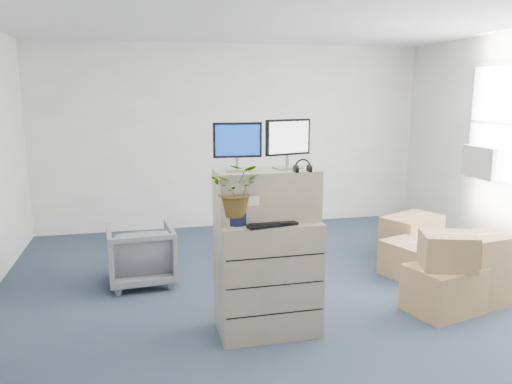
# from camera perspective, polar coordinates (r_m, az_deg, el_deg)

# --- Properties ---
(ground) EXTENTS (7.00, 7.00, 0.00)m
(ground) POSITION_cam_1_polar(r_m,az_deg,el_deg) (4.81, 5.49, -14.32)
(ground) COLOR #232C3F
(ground) RESTS_ON ground
(wall_back) EXTENTS (6.00, 0.02, 2.80)m
(wall_back) POSITION_cam_1_polar(r_m,az_deg,el_deg) (7.77, -2.57, 6.31)
(wall_back) COLOR silver
(wall_back) RESTS_ON ground
(ac_unit) EXTENTS (0.24, 0.60, 0.40)m
(ac_unit) POSITION_cam_1_polar(r_m,az_deg,el_deg) (7.03, 24.65, 3.11)
(ac_unit) COLOR white
(ac_unit) RESTS_ON wall_right
(filing_cabinet_lower) EXTENTS (0.87, 0.54, 1.01)m
(filing_cabinet_lower) POSITION_cam_1_polar(r_m,az_deg,el_deg) (4.41, 1.29, -9.62)
(filing_cabinet_lower) COLOR gray
(filing_cabinet_lower) RESTS_ON ground
(filing_cabinet_upper) EXTENTS (0.87, 0.44, 0.43)m
(filing_cabinet_upper) POSITION_cam_1_polar(r_m,az_deg,el_deg) (4.25, 1.17, -0.29)
(filing_cabinet_upper) COLOR gray
(filing_cabinet_upper) RESTS_ON filing_cabinet_lower
(monitor_left) EXTENTS (0.40, 0.16, 0.40)m
(monitor_left) POSITION_cam_1_polar(r_m,az_deg,el_deg) (4.11, -2.13, 5.52)
(monitor_left) COLOR #99999E
(monitor_left) RESTS_ON filing_cabinet_upper
(monitor_right) EXTENTS (0.42, 0.22, 0.42)m
(monitor_right) POSITION_cam_1_polar(r_m,az_deg,el_deg) (4.24, 3.69, 5.83)
(monitor_right) COLOR #99999E
(monitor_right) RESTS_ON filing_cabinet_upper
(headphones) EXTENTS (0.14, 0.02, 0.14)m
(headphones) POSITION_cam_1_polar(r_m,az_deg,el_deg) (4.11, 5.36, 2.86)
(headphones) COLOR black
(headphones) RESTS_ON filing_cabinet_upper
(keyboard) EXTENTS (0.46, 0.26, 0.02)m
(keyboard) POSITION_cam_1_polar(r_m,az_deg,el_deg) (4.10, 1.67, -3.66)
(keyboard) COLOR black
(keyboard) RESTS_ON filing_cabinet_lower
(mouse) EXTENTS (0.10, 0.07, 0.03)m
(mouse) POSITION_cam_1_polar(r_m,az_deg,el_deg) (4.27, 6.40, -3.07)
(mouse) COLOR silver
(mouse) RESTS_ON filing_cabinet_lower
(water_bottle) EXTENTS (0.07, 0.07, 0.26)m
(water_bottle) POSITION_cam_1_polar(r_m,az_deg,el_deg) (4.30, 2.45, -1.32)
(water_bottle) COLOR gray
(water_bottle) RESTS_ON filing_cabinet_lower
(phone_dock) EXTENTS (0.06, 0.05, 0.13)m
(phone_dock) POSITION_cam_1_polar(r_m,az_deg,el_deg) (4.28, 0.38, -2.58)
(phone_dock) COLOR silver
(phone_dock) RESTS_ON filing_cabinet_lower
(external_drive) EXTENTS (0.20, 0.17, 0.05)m
(external_drive) POSITION_cam_1_polar(r_m,az_deg,el_deg) (4.49, 5.39, -2.18)
(external_drive) COLOR black
(external_drive) RESTS_ON filing_cabinet_lower
(tissue_box) EXTENTS (0.21, 0.11, 0.08)m
(tissue_box) POSITION_cam_1_polar(r_m,az_deg,el_deg) (4.44, 5.48, -1.46)
(tissue_box) COLOR #4294E2
(tissue_box) RESTS_ON external_drive
(potted_plant) EXTENTS (0.49, 0.52, 0.43)m
(potted_plant) POSITION_cam_1_polar(r_m,az_deg,el_deg) (4.02, -2.21, -0.57)
(potted_plant) COLOR #9EB894
(potted_plant) RESTS_ON filing_cabinet_lower
(office_chair) EXTENTS (0.75, 0.71, 0.72)m
(office_chair) POSITION_cam_1_polar(r_m,az_deg,el_deg) (5.66, -13.03, -6.67)
(office_chair) COLOR slate
(office_chair) RESTS_ON ground
(cardboard_boxes) EXTENTS (1.38, 2.26, 0.78)m
(cardboard_boxes) POSITION_cam_1_polar(r_m,az_deg,el_deg) (5.83, 19.69, -7.17)
(cardboard_boxes) COLOR #9F814D
(cardboard_boxes) RESTS_ON ground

